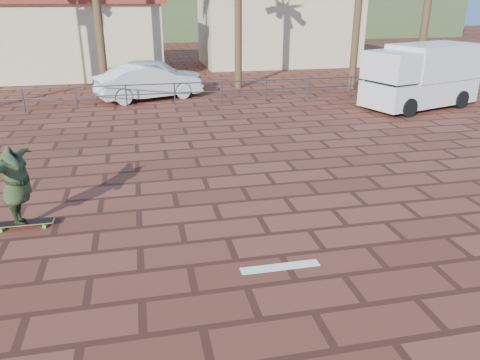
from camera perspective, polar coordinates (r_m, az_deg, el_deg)
name	(u,v)px	position (r m, az deg, el deg)	size (l,w,h in m)	color
ground	(228,238)	(9.13, -1.51, -7.13)	(120.00, 120.00, 0.00)	brown
paint_stripe	(280,267)	(8.27, 4.92, -10.50)	(1.40, 0.22, 0.01)	white
guardrail	(174,90)	(20.28, -8.00, 10.82)	(24.06, 0.06, 1.00)	#47494F
building_west	(55,35)	(30.30, -21.67, 16.13)	(12.60, 7.60, 4.50)	beige
building_east	(277,25)	(33.31, 4.57, 18.30)	(10.60, 6.60, 5.00)	beige
hill_front	(146,9)	(57.92, -11.42, 19.78)	(70.00, 18.00, 6.00)	#384C28
longboard	(23,223)	(10.46, -24.91, -4.81)	(1.19, 0.27, 0.12)	olive
skateboarder	(16,185)	(10.14, -25.64, -0.59)	(1.99, 0.54, 1.62)	#2B391F
campervan	(422,75)	(21.07, 21.30, 11.83)	(5.32, 3.45, 2.56)	silver
car_silver	(155,75)	(23.73, -10.38, 12.50)	(1.87, 4.65, 1.58)	silver
car_white	(149,82)	(21.85, -11.04, 11.64)	(1.63, 4.68, 1.54)	silver
street_sign	(399,68)	(20.99, 18.87, 12.78)	(0.43, 0.23, 2.27)	gray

